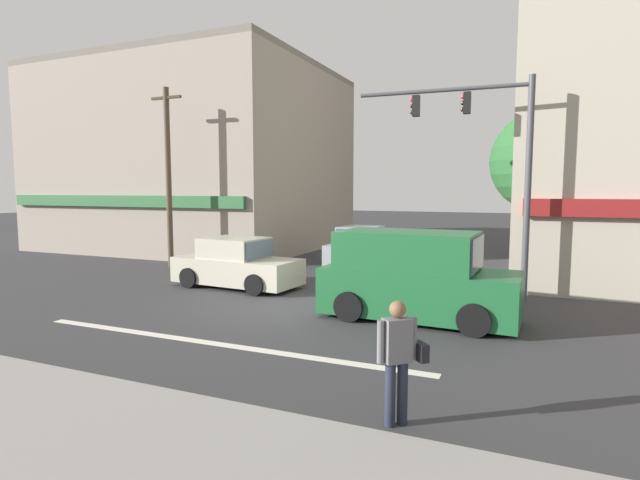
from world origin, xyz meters
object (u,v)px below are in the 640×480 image
at_px(traffic_light_mast, 492,151).
at_px(van_crossing_leftbound, 415,278).
at_px(utility_pole_near_left, 168,175).
at_px(pedestrian_foreground_with_bag, 399,355).
at_px(sedan_parked_curbside, 360,247).
at_px(sedan_crossing_rightbound, 237,265).
at_px(street_tree, 543,162).

xyz_separation_m(traffic_light_mast, van_crossing_leftbound, (-1.39, -3.20, -3.17)).
distance_m(utility_pole_near_left, pedestrian_foreground_with_bag, 15.54).
bearing_deg(sedan_parked_curbside, sedan_crossing_rightbound, -107.61).
height_order(sedan_parked_curbside, sedan_crossing_rightbound, same).
bearing_deg(sedan_crossing_rightbound, van_crossing_leftbound, -15.56).
relative_size(sedan_crossing_rightbound, van_crossing_leftbound, 0.90).
distance_m(traffic_light_mast, sedan_crossing_rightbound, 8.41).
relative_size(sedan_parked_curbside, sedan_crossing_rightbound, 0.97).
bearing_deg(utility_pole_near_left, van_crossing_leftbound, -21.06).
xyz_separation_m(utility_pole_near_left, van_crossing_leftbound, (10.84, -4.17, -2.69)).
distance_m(utility_pole_near_left, sedan_parked_curbside, 8.29).
xyz_separation_m(traffic_light_mast, sedan_parked_curbside, (-5.51, 4.81, -3.46)).
bearing_deg(van_crossing_leftbound, traffic_light_mast, 66.51).
distance_m(sedan_parked_curbside, sedan_crossing_rightbound, 6.61).
xyz_separation_m(sedan_parked_curbside, sedan_crossing_rightbound, (-2.00, -6.30, 0.00)).
bearing_deg(utility_pole_near_left, sedan_crossing_rightbound, -27.63).
xyz_separation_m(utility_pole_near_left, traffic_light_mast, (12.23, -0.98, 0.49)).
bearing_deg(traffic_light_mast, sedan_parked_curbside, 138.90).
height_order(street_tree, sedan_parked_curbside, street_tree).
xyz_separation_m(street_tree, utility_pole_near_left, (-13.60, -3.35, -0.39)).
height_order(street_tree, sedan_crossing_rightbound, street_tree).
relative_size(street_tree, utility_pole_near_left, 0.83).
relative_size(street_tree, sedan_crossing_rightbound, 1.40).
height_order(utility_pole_near_left, traffic_light_mast, utility_pole_near_left).
bearing_deg(street_tree, pedestrian_foreground_with_bag, -97.60).
height_order(traffic_light_mast, sedan_crossing_rightbound, traffic_light_mast).
bearing_deg(street_tree, sedan_crossing_rightbound, -146.75).
height_order(traffic_light_mast, van_crossing_leftbound, traffic_light_mast).
bearing_deg(sedan_crossing_rightbound, sedan_parked_curbside, 72.39).
height_order(street_tree, van_crossing_leftbound, street_tree).
distance_m(sedan_parked_curbside, van_crossing_leftbound, 9.01).
relative_size(sedan_parked_curbside, van_crossing_leftbound, 0.88).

